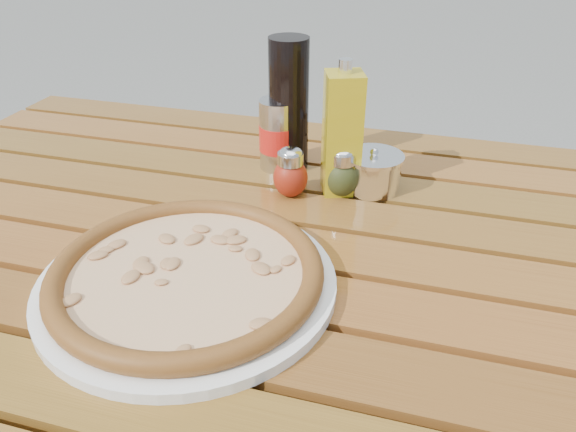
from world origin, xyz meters
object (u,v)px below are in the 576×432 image
(table, at_px, (284,286))
(oregano_shaker, at_px, (342,172))
(soda_can, at_px, (279,135))
(olive_oil_cruet, at_px, (342,134))
(pepper_shaker, at_px, (290,173))
(parmesan_tin, at_px, (373,171))
(pizza, at_px, (187,272))
(plate, at_px, (188,283))
(dark_bottle, at_px, (289,105))

(table, xyz_separation_m, oregano_shaker, (0.05, 0.16, 0.11))
(oregano_shaker, bearing_deg, soda_can, 150.37)
(soda_can, distance_m, olive_oil_cruet, 0.14)
(pepper_shaker, height_order, parmesan_tin, pepper_shaker)
(pepper_shaker, relative_size, oregano_shaker, 1.00)
(pizza, bearing_deg, oregano_shaker, 65.50)
(soda_can, relative_size, olive_oil_cruet, 0.57)
(oregano_shaker, bearing_deg, plate, -114.50)
(pizza, bearing_deg, dark_bottle, 86.40)
(oregano_shaker, relative_size, soda_can, 0.68)
(parmesan_tin, bearing_deg, soda_can, 167.46)
(olive_oil_cruet, relative_size, parmesan_tin, 1.78)
(pizza, relative_size, parmesan_tin, 3.31)
(oregano_shaker, xyz_separation_m, soda_can, (-0.12, 0.07, 0.02))
(plate, distance_m, dark_bottle, 0.38)
(oregano_shaker, bearing_deg, olive_oil_cruet, 110.68)
(pizza, height_order, dark_bottle, dark_bottle)
(table, bearing_deg, olive_oil_cruet, 76.19)
(pizza, bearing_deg, olive_oil_cruet, 67.36)
(soda_can, bearing_deg, pizza, -91.29)
(plate, distance_m, soda_can, 0.36)
(plate, height_order, oregano_shaker, oregano_shaker)
(pizza, relative_size, pepper_shaker, 4.76)
(table, bearing_deg, soda_can, 108.34)
(oregano_shaker, relative_size, dark_bottle, 0.37)
(plate, bearing_deg, olive_oil_cruet, 67.36)
(plate, xyz_separation_m, oregano_shaker, (0.13, 0.29, 0.03))
(oregano_shaker, bearing_deg, parmesan_tin, 37.03)
(oregano_shaker, distance_m, dark_bottle, 0.15)
(dark_bottle, height_order, soda_can, dark_bottle)
(soda_can, bearing_deg, plate, -91.29)
(pizza, xyz_separation_m, oregano_shaker, (0.13, 0.29, 0.02))
(pepper_shaker, distance_m, oregano_shaker, 0.08)
(pepper_shaker, bearing_deg, dark_bottle, 107.33)
(plate, distance_m, pizza, 0.02)
(olive_oil_cruet, xyz_separation_m, parmesan_tin, (0.05, 0.02, -0.07))
(pizza, distance_m, pepper_shaker, 0.27)
(parmesan_tin, bearing_deg, oregano_shaker, -142.97)
(table, xyz_separation_m, olive_oil_cruet, (0.04, 0.17, 0.17))
(pizza, distance_m, dark_bottle, 0.38)
(pizza, bearing_deg, table, 57.20)
(dark_bottle, xyz_separation_m, olive_oil_cruet, (0.10, -0.06, -0.01))
(soda_can, bearing_deg, oregano_shaker, -29.63)
(pepper_shaker, xyz_separation_m, oregano_shaker, (0.08, 0.02, 0.00))
(pepper_shaker, height_order, soda_can, soda_can)
(dark_bottle, bearing_deg, pizza, -93.60)
(pizza, relative_size, soda_can, 3.25)
(pepper_shaker, distance_m, parmesan_tin, 0.13)
(pizza, xyz_separation_m, pepper_shaker, (0.05, 0.26, 0.02))
(table, relative_size, dark_bottle, 6.36)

